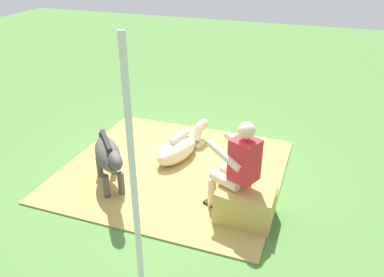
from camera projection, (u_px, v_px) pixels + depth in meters
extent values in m
plane|color=#4C7A38|center=(172.00, 174.00, 5.82)|extent=(24.00, 24.00, 0.00)
cube|color=tan|center=(173.00, 169.00, 5.92)|extent=(3.19, 2.97, 0.02)
cube|color=tan|center=(245.00, 204.00, 4.82)|extent=(0.69, 0.55, 0.43)
cylinder|color=beige|center=(225.00, 180.00, 4.77)|extent=(0.42, 0.29, 0.14)
cylinder|color=beige|center=(212.00, 193.00, 5.02)|extent=(0.11, 0.11, 0.43)
cube|color=black|center=(212.00, 205.00, 5.11)|extent=(0.24, 0.18, 0.06)
cylinder|color=beige|center=(235.00, 174.00, 4.90)|extent=(0.42, 0.29, 0.14)
cylinder|color=beige|center=(222.00, 187.00, 5.15)|extent=(0.11, 0.11, 0.43)
cube|color=black|center=(221.00, 198.00, 5.24)|extent=(0.24, 0.18, 0.06)
cube|color=red|center=(245.00, 160.00, 4.56)|extent=(0.39, 0.38, 0.52)
cylinder|color=beige|center=(224.00, 156.00, 4.54)|extent=(0.49, 0.29, 0.26)
cylinder|color=beige|center=(241.00, 146.00, 4.75)|extent=(0.49, 0.29, 0.26)
sphere|color=beige|center=(247.00, 131.00, 4.38)|extent=(0.20, 0.20, 0.20)
ellipsoid|color=#4C4747|center=(108.00, 154.00, 5.32)|extent=(0.79, 0.85, 0.34)
cylinder|color=#4C4747|center=(121.00, 184.00, 5.28)|extent=(0.09, 0.09, 0.35)
cylinder|color=#4C4747|center=(106.00, 187.00, 5.22)|extent=(0.09, 0.09, 0.35)
cylinder|color=#4C4747|center=(113.00, 164.00, 5.74)|extent=(0.09, 0.09, 0.35)
cylinder|color=#4C4747|center=(100.00, 167.00, 5.68)|extent=(0.09, 0.09, 0.35)
cylinder|color=#4C4747|center=(114.00, 165.00, 4.86)|extent=(0.37, 0.39, 0.33)
ellipsoid|color=#4C4747|center=(116.00, 161.00, 4.64)|extent=(0.33, 0.35, 0.20)
cube|color=#2A2727|center=(106.00, 141.00, 5.24)|extent=(0.44, 0.49, 0.08)
cylinder|color=#2A2727|center=(102.00, 142.00, 5.74)|extent=(0.07, 0.07, 0.30)
ellipsoid|color=beige|center=(177.00, 150.00, 6.11)|extent=(0.60, 0.95, 0.36)
cube|color=beige|center=(196.00, 144.00, 6.57)|extent=(0.30, 0.33, 0.10)
cylinder|color=beige|center=(196.00, 133.00, 6.50)|extent=(0.24, 0.32, 0.30)
ellipsoid|color=beige|center=(202.00, 125.00, 6.59)|extent=(0.23, 0.33, 0.20)
cube|color=#F2EDC5|center=(180.00, 137.00, 6.08)|extent=(0.18, 0.45, 0.08)
cylinder|color=silver|center=(134.00, 182.00, 3.34)|extent=(0.06, 0.06, 2.56)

